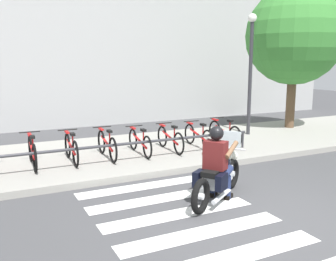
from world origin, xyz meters
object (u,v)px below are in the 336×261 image
bicycle_3 (107,145)px  street_lamp (251,64)px  rider (217,158)px  bicycle_4 (140,142)px  bicycle_2 (71,148)px  bicycle_5 (170,139)px  motorcycle (218,176)px  bike_rack (131,144)px  bicycle_7 (224,133)px  bicycle_1 (32,152)px  bicycle_6 (198,136)px  tree_near_rack (295,36)px

bicycle_3 → street_lamp: bearing=10.6°
rider → bicycle_4: 3.43m
bicycle_2 → bicycle_5: (2.69, 0.00, -0.01)m
bicycle_2 → bicycle_4: bearing=0.0°
bicycle_4 → street_lamp: size_ratio=0.41×
bicycle_3 → street_lamp: size_ratio=0.41×
motorcycle → bicycle_3: (-1.11, 3.37, 0.04)m
bike_rack → bicycle_3: bearing=128.9°
motorcycle → bike_rack: size_ratio=0.27×
bicycle_5 → motorcycle: bearing=-101.3°
bicycle_3 → bicycle_7: size_ratio=0.99×
bicycle_4 → bike_rack: bicycle_4 is taller
bicycle_1 → bicycle_5: bicycle_1 is taller
motorcycle → street_lamp: street_lamp is taller
bicycle_2 → street_lamp: 6.52m
rider → bicycle_2: rider is taller
bicycle_1 → bicycle_6: 4.48m
bicycle_1 → bicycle_3: size_ratio=0.99×
bicycle_7 → bicycle_4: bearing=180.0°
bicycle_3 → bicycle_6: size_ratio=1.03×
bicycle_7 → bike_rack: bearing=-170.0°
bicycle_1 → bicycle_4: bearing=0.0°
motorcycle → street_lamp: size_ratio=0.45×
bike_rack → tree_near_rack: 7.83m
bicycle_6 → bicycle_1: bearing=-180.0°
bicycle_5 → bicycle_7: bicycle_7 is taller
bicycle_5 → bicycle_1: bearing=-180.0°
bicycle_1 → tree_near_rack: tree_near_rack is taller
rider → bicycle_5: bearing=77.7°
bicycle_2 → bicycle_4: size_ratio=0.97×
bicycle_1 → bicycle_6: bicycle_1 is taller
motorcycle → bicycle_6: motorcycle is taller
bicycle_7 → street_lamp: bearing=30.8°
bicycle_2 → bicycle_1: bearing=-180.0°
bike_rack → street_lamp: street_lamp is taller
bicycle_2 → bicycle_4: 1.79m
bicycle_4 → bicycle_5: bicycle_5 is taller
motorcycle → bicycle_1: bearing=130.8°
rider → bicycle_6: 3.80m
bicycle_4 → tree_near_rack: size_ratio=0.32×
motorcycle → bicycle_2: size_ratio=1.14×
bicycle_6 → street_lamp: 3.39m
bicycle_3 → rider: bearing=-72.9°
rider → bicycle_1: bearing=129.8°
bicycle_5 → bicycle_7: bearing=-0.0°
rider → bicycle_6: (1.64, 3.41, -0.34)m
motorcycle → bicycle_1: motorcycle is taller
rider → bike_rack: rider is taller
motorcycle → bicycle_5: size_ratio=1.11×
motorcycle → bicycle_7: 4.18m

